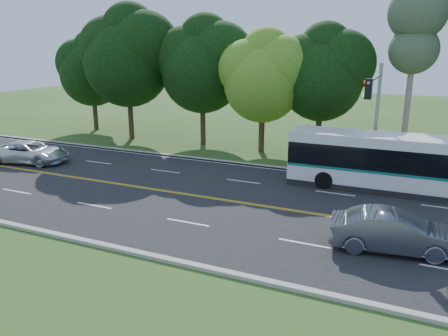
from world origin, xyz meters
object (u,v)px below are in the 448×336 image
at_px(sedan, 394,232).
at_px(suv, 30,152).
at_px(transit_bus, 399,164).
at_px(traffic_signal, 374,107).

distance_m(sedan, suv, 24.64).
bearing_deg(transit_bus, traffic_signal, 177.34).
xyz_separation_m(traffic_signal, suv, (-22.37, -3.84, -3.90)).
distance_m(traffic_signal, transit_bus, 3.46).
height_order(traffic_signal, suv, traffic_signal).
distance_m(traffic_signal, suv, 23.03).
bearing_deg(suv, transit_bus, -92.38).
height_order(traffic_signal, sedan, traffic_signal).
relative_size(transit_bus, sedan, 2.45).
bearing_deg(transit_bus, sedan, -88.25).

